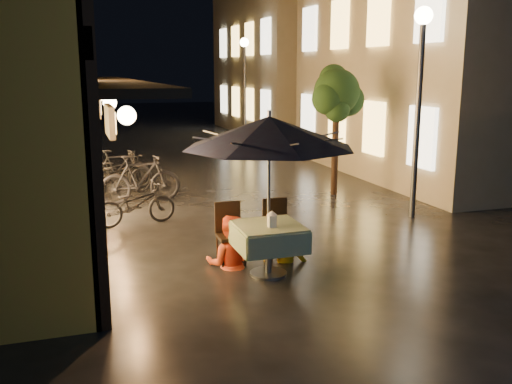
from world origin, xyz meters
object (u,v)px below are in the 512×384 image
object	(u,v)px
streetlamp_near	(420,75)
patio_umbrella	(269,132)
person_orange	(229,217)
cafe_table	(269,237)
bicycle_0	(135,204)
table_lantern	(272,218)
person_yellow	(285,219)

from	to	relation	value
streetlamp_near	patio_umbrella	distance (m)	4.68
person_orange	cafe_table	bearing A→B (deg)	146.42
cafe_table	bicycle_0	xyz separation A→B (m)	(-1.57, 3.45, -0.16)
patio_umbrella	bicycle_0	xyz separation A→B (m)	(-1.57, 3.45, -1.72)
streetlamp_near	cafe_table	xyz separation A→B (m)	(-4.00, -2.31, -2.33)
cafe_table	person_orange	distance (m)	0.76
table_lantern	bicycle_0	size ratio (longest dim) A/B	0.15
cafe_table	bicycle_0	bearing A→B (deg)	114.51
patio_umbrella	person_yellow	world-z (taller)	patio_umbrella
table_lantern	person_orange	xyz separation A→B (m)	(-0.44, 0.72, -0.12)
patio_umbrella	person_yellow	size ratio (longest dim) A/B	1.84
table_lantern	person_yellow	xyz separation A→B (m)	(0.47, 0.68, -0.23)
table_lantern	streetlamp_near	bearing A→B (deg)	31.52
bicycle_0	person_yellow	bearing A→B (deg)	-155.19
streetlamp_near	patio_umbrella	size ratio (longest dim) A/B	1.67
person_orange	bicycle_0	world-z (taller)	person_orange
person_yellow	table_lantern	bearing A→B (deg)	72.82
streetlamp_near	bicycle_0	bearing A→B (deg)	168.39
table_lantern	person_yellow	world-z (taller)	person_yellow
cafe_table	person_orange	size ratio (longest dim) A/B	0.62
patio_umbrella	cafe_table	bearing A→B (deg)	180.00
person_yellow	bicycle_0	xyz separation A→B (m)	(-2.05, 2.92, -0.26)
person_yellow	bicycle_0	distance (m)	3.57
patio_umbrella	bicycle_0	world-z (taller)	patio_umbrella
streetlamp_near	person_yellow	bearing A→B (deg)	-153.34
streetlamp_near	bicycle_0	xyz separation A→B (m)	(-5.57, 1.14, -2.49)
patio_umbrella	bicycle_0	distance (m)	4.17
streetlamp_near	table_lantern	distance (m)	5.10
bicycle_0	person_orange	bearing A→B (deg)	-168.73
patio_umbrella	streetlamp_near	bearing A→B (deg)	30.01
streetlamp_near	person_orange	size ratio (longest dim) A/B	2.67
patio_umbrella	person_orange	xyz separation A→B (m)	(-0.44, 0.58, -1.35)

